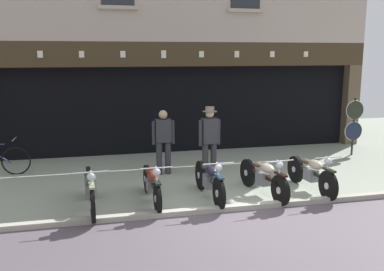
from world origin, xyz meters
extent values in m
cube|color=gray|center=(0.00, 5.00, -0.04)|extent=(23.92, 10.00, 0.08)
cube|color=#A4A092|center=(0.00, 0.08, 0.01)|extent=(23.92, 0.16, 0.18)
cube|color=black|center=(0.00, 7.30, 1.30)|extent=(10.97, 4.00, 2.60)
cube|color=brown|center=(5.74, 5.18, 1.30)|extent=(0.44, 0.36, 2.60)
cube|color=#23282D|center=(0.00, 5.55, 1.43)|extent=(10.49, 0.03, 2.18)
cube|color=#3D2E1B|center=(0.00, 5.12, 2.95)|extent=(11.92, 0.24, 0.70)
cube|color=silver|center=(-3.90, 4.99, 2.95)|extent=(0.14, 0.03, 0.18)
cube|color=silver|center=(-2.82, 4.99, 2.95)|extent=(0.14, 0.03, 0.18)
cube|color=silver|center=(-1.70, 4.99, 2.95)|extent=(0.14, 0.03, 0.18)
cube|color=silver|center=(-0.54, 4.99, 2.95)|extent=(0.14, 0.03, 0.22)
cube|color=silver|center=(0.58, 4.99, 2.95)|extent=(0.14, 0.03, 0.18)
cube|color=silver|center=(1.67, 4.99, 2.95)|extent=(0.14, 0.03, 0.19)
cube|color=silver|center=(2.80, 4.99, 2.95)|extent=(0.14, 0.03, 0.18)
cube|color=silver|center=(3.93, 4.99, 2.95)|extent=(0.14, 0.03, 0.17)
cube|color=#B2A392|center=(-1.79, 4.95, 4.21)|extent=(1.10, 0.12, 0.10)
cube|color=#B2A392|center=(1.90, 4.95, 4.21)|extent=(1.10, 0.12, 0.10)
cylinder|color=black|center=(-2.70, 0.10, 0.33)|extent=(0.10, 0.66, 0.66)
cylinder|color=silver|center=(-2.70, 0.10, 0.33)|extent=(0.11, 0.15, 0.15)
cylinder|color=black|center=(-2.76, 1.51, 0.33)|extent=(0.11, 0.66, 0.66)
cylinder|color=silver|center=(-2.76, 1.51, 0.33)|extent=(0.12, 0.15, 0.15)
cube|color=gray|center=(-2.73, 0.81, 0.45)|extent=(0.12, 1.30, 0.07)
cube|color=slate|center=(-2.73, 0.81, 0.38)|extent=(0.21, 0.33, 0.26)
ellipsoid|color=#274A33|center=(-2.73, 0.64, 0.65)|extent=(0.24, 0.47, 0.20)
ellipsoid|color=#38281E|center=(-2.74, 1.06, 0.63)|extent=(0.21, 0.31, 0.10)
cube|color=gray|center=(-2.70, 0.10, 0.68)|extent=(0.11, 0.36, 0.04)
sphere|color=silver|center=(-2.71, 0.16, 0.83)|extent=(0.15, 0.15, 0.15)
cylinder|color=silver|center=(-2.71, 0.16, 0.91)|extent=(0.62, 0.05, 0.02)
cylinder|color=silver|center=(-2.71, 0.14, 0.62)|extent=(0.05, 0.26, 0.61)
cylinder|color=black|center=(-1.52, 0.23, 0.30)|extent=(0.08, 0.60, 0.60)
cylinder|color=silver|center=(-1.52, 0.23, 0.30)|extent=(0.10, 0.13, 0.13)
cylinder|color=black|center=(-1.54, 1.57, 0.30)|extent=(0.09, 0.60, 0.60)
cylinder|color=silver|center=(-1.54, 1.57, 0.30)|extent=(0.11, 0.13, 0.13)
cube|color=black|center=(-1.53, 0.90, 0.42)|extent=(0.09, 1.24, 0.07)
cube|color=slate|center=(-1.53, 0.90, 0.35)|extent=(0.20, 0.32, 0.26)
ellipsoid|color=maroon|center=(-1.53, 0.74, 0.62)|extent=(0.23, 0.46, 0.20)
ellipsoid|color=#38281E|center=(-1.53, 1.14, 0.60)|extent=(0.20, 0.30, 0.10)
cube|color=black|center=(-1.52, 0.23, 0.62)|extent=(0.10, 0.36, 0.04)
sphere|color=silver|center=(-1.52, 0.29, 0.80)|extent=(0.15, 0.15, 0.15)
cylinder|color=silver|center=(-1.52, 0.29, 0.88)|extent=(0.62, 0.03, 0.02)
cylinder|color=silver|center=(-1.52, 0.27, 0.59)|extent=(0.04, 0.25, 0.62)
cylinder|color=black|center=(-0.33, 0.20, 0.32)|extent=(0.08, 0.64, 0.64)
cylinder|color=silver|center=(-0.33, 0.20, 0.32)|extent=(0.10, 0.14, 0.14)
cylinder|color=black|center=(-0.35, 1.51, 0.32)|extent=(0.09, 0.64, 0.64)
cylinder|color=silver|center=(-0.35, 1.51, 0.32)|extent=(0.11, 0.14, 0.14)
cube|color=#1E3448|center=(-0.34, 0.85, 0.44)|extent=(0.09, 1.21, 0.07)
cube|color=slate|center=(-0.34, 0.85, 0.37)|extent=(0.21, 0.32, 0.26)
ellipsoid|color=black|center=(-0.34, 0.70, 0.64)|extent=(0.23, 0.46, 0.20)
ellipsoid|color=#38281E|center=(-0.34, 1.09, 0.62)|extent=(0.20, 0.30, 0.10)
cube|color=#1E3448|center=(-0.33, 0.20, 0.66)|extent=(0.11, 0.36, 0.04)
sphere|color=silver|center=(-0.33, 0.26, 0.82)|extent=(0.15, 0.15, 0.15)
cylinder|color=silver|center=(-0.33, 0.26, 0.90)|extent=(0.62, 0.03, 0.02)
cylinder|color=silver|center=(-0.33, 0.24, 0.61)|extent=(0.04, 0.26, 0.61)
cylinder|color=black|center=(0.92, 0.13, 0.31)|extent=(0.14, 0.62, 0.62)
cylinder|color=silver|center=(0.92, 0.13, 0.31)|extent=(0.12, 0.15, 0.14)
cylinder|color=black|center=(0.75, 1.49, 0.31)|extent=(0.15, 0.63, 0.62)
cylinder|color=silver|center=(0.75, 1.49, 0.31)|extent=(0.13, 0.15, 0.14)
cube|color=black|center=(0.83, 0.81, 0.43)|extent=(0.22, 1.27, 0.07)
cube|color=slate|center=(0.83, 0.81, 0.36)|extent=(0.24, 0.34, 0.26)
ellipsoid|color=#AA9D8B|center=(0.85, 0.64, 0.63)|extent=(0.27, 0.48, 0.20)
ellipsoid|color=#38281E|center=(0.80, 1.05, 0.61)|extent=(0.23, 0.32, 0.10)
cube|color=black|center=(0.92, 0.13, 0.64)|extent=(0.14, 0.37, 0.04)
sphere|color=silver|center=(0.91, 0.18, 0.81)|extent=(0.15, 0.15, 0.15)
cylinder|color=silver|center=(0.91, 0.18, 0.89)|extent=(0.62, 0.10, 0.02)
cylinder|color=silver|center=(0.91, 0.16, 0.60)|extent=(0.07, 0.27, 0.61)
cylinder|color=black|center=(1.99, 0.16, 0.31)|extent=(0.10, 0.63, 0.63)
cylinder|color=silver|center=(1.99, 0.16, 0.31)|extent=(0.11, 0.14, 0.14)
cylinder|color=black|center=(1.94, 1.50, 0.31)|extent=(0.11, 0.63, 0.63)
cylinder|color=silver|center=(1.94, 1.50, 0.31)|extent=(0.12, 0.14, 0.14)
cube|color=black|center=(1.96, 0.83, 0.43)|extent=(0.12, 1.23, 0.07)
cube|color=slate|center=(1.96, 0.83, 0.36)|extent=(0.21, 0.33, 0.26)
ellipsoid|color=tan|center=(1.97, 0.67, 0.63)|extent=(0.24, 0.47, 0.20)
ellipsoid|color=#38281E|center=(1.95, 1.07, 0.61)|extent=(0.21, 0.31, 0.10)
cube|color=black|center=(1.99, 0.16, 0.65)|extent=(0.11, 0.36, 0.04)
sphere|color=silver|center=(1.99, 0.22, 0.81)|extent=(0.15, 0.15, 0.15)
cylinder|color=silver|center=(1.99, 0.22, 0.89)|extent=(0.62, 0.05, 0.02)
cylinder|color=silver|center=(1.99, 0.20, 0.60)|extent=(0.05, 0.26, 0.61)
cylinder|color=#2D2D33|center=(-0.83, 2.91, 0.42)|extent=(0.15, 0.15, 0.84)
cylinder|color=#2D2D33|center=(-1.05, 2.91, 0.42)|extent=(0.15, 0.15, 0.84)
cube|color=#2D2D33|center=(-0.94, 2.91, 1.10)|extent=(0.38, 0.22, 0.57)
cube|color=silver|center=(-0.94, 3.03, 1.17)|extent=(0.14, 0.02, 0.32)
cube|color=maroon|center=(-0.94, 3.04, 1.16)|extent=(0.05, 0.01, 0.29)
cylinder|color=#2D2D33|center=(-0.70, 2.91, 1.06)|extent=(0.09, 0.09, 0.58)
cylinder|color=#2D2D33|center=(-1.17, 2.91, 1.06)|extent=(0.09, 0.09, 0.58)
sphere|color=tan|center=(-0.94, 2.91, 1.50)|extent=(0.22, 0.22, 0.22)
cylinder|color=#2D2D33|center=(0.24, 2.51, 0.42)|extent=(0.15, 0.15, 0.84)
cylinder|color=#2D2D33|center=(0.02, 2.48, 0.42)|extent=(0.15, 0.15, 0.84)
cube|color=#2D2D33|center=(0.13, 2.50, 1.13)|extent=(0.40, 0.27, 0.62)
cube|color=silver|center=(0.12, 2.61, 1.20)|extent=(0.14, 0.04, 0.34)
cube|color=#47234C|center=(0.12, 2.62, 1.19)|extent=(0.05, 0.02, 0.32)
cylinder|color=#2D2D33|center=(0.36, 2.53, 1.08)|extent=(0.09, 0.09, 0.62)
cylinder|color=#2D2D33|center=(-0.10, 2.47, 1.08)|extent=(0.09, 0.09, 0.62)
sphere|color=tan|center=(0.13, 2.50, 1.55)|extent=(0.20, 0.20, 0.20)
cylinder|color=#7F705B|center=(0.13, 2.50, 1.60)|extent=(0.35, 0.35, 0.01)
cylinder|color=#7F705B|center=(0.13, 2.50, 1.66)|extent=(0.21, 0.21, 0.11)
cylinder|color=#232328|center=(4.87, 3.66, 0.85)|extent=(0.06, 0.06, 1.71)
cylinder|color=#23281E|center=(4.87, 3.64, 1.34)|extent=(0.54, 0.03, 0.54)
torus|color=silver|center=(4.87, 3.65, 1.34)|extent=(0.57, 0.04, 0.57)
cylinder|color=#192338|center=(4.87, 3.64, 0.72)|extent=(0.54, 0.03, 0.54)
torus|color=silver|center=(4.87, 3.65, 0.72)|extent=(0.57, 0.04, 0.57)
cube|color=beige|center=(-3.17, 5.40, 1.79)|extent=(0.65, 0.02, 1.07)
cube|color=#511E19|center=(-3.17, 5.39, 2.22)|extent=(0.65, 0.01, 0.20)
cube|color=beige|center=(-4.14, 5.40, 1.76)|extent=(0.68, 0.02, 1.00)
cube|color=#232328|center=(-4.14, 5.39, 2.16)|extent=(0.68, 0.01, 0.20)
torus|color=black|center=(-4.52, 3.76, 0.34)|extent=(0.71, 0.07, 0.71)
cylinder|color=silver|center=(-4.52, 3.76, 0.90)|extent=(0.04, 0.50, 0.02)
camera|label=1|loc=(-2.70, -7.40, 2.97)|focal=40.36mm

